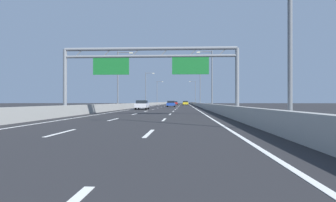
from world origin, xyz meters
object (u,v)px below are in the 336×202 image
sign_gantry (150,64)px  black_car (185,103)px  streetlamp_right_distant (195,91)px  white_car (142,105)px  streetlamp_right_mid (211,76)px  streetlamp_left_far (147,87)px  streetlamp_right_far (199,87)px  red_car (175,103)px  yellow_car (186,103)px  streetlamp_left_mid (119,76)px  streetlamp_right_near (284,5)px  streetlamp_left_distant (158,91)px  blue_car (171,104)px  orange_car (186,103)px

sign_gantry → black_car: sign_gantry is taller
streetlamp_right_distant → black_car: bearing=103.6°
white_car → black_car: bearing=85.6°
sign_gantry → streetlamp_right_mid: streetlamp_right_mid is taller
streetlamp_right_mid → streetlamp_left_far: same height
streetlamp_right_far → red_car: 30.67m
streetlamp_right_distant → yellow_car: streetlamp_right_distant is taller
yellow_car → streetlamp_left_mid: bearing=-101.4°
streetlamp_right_near → white_car: streetlamp_right_near is taller
red_car → black_car: 23.37m
streetlamp_left_distant → streetlamp_right_mid: bearing=-78.1°
streetlamp_right_mid → streetlamp_right_far: bearing=90.0°
streetlamp_right_distant → blue_car: size_ratio=2.12×
streetlamp_left_distant → blue_car: 49.35m
streetlamp_right_mid → yellow_car: (-3.80, 55.33, -4.64)m
orange_car → streetlamp_right_near: bearing=-88.1°
sign_gantry → streetlamp_left_far: bearing=97.6°
streetlamp_right_near → streetlamp_left_distant: size_ratio=1.00×
streetlamp_left_far → streetlamp_right_near: bearing=-78.1°
white_car → black_car: (6.88, 89.27, -0.02)m
streetlamp_left_distant → yellow_car: (11.14, -15.81, -4.64)m
red_car → streetlamp_left_far: bearing=-103.9°
streetlamp_right_mid → black_car: streetlamp_right_mid is taller
streetlamp_left_far → yellow_car: streetlamp_left_far is taller
red_car → blue_car: bearing=-89.7°
streetlamp_right_far → white_car: size_ratio=2.29×
streetlamp_right_near → streetlamp_right_far: bearing=90.0°
white_car → black_car: size_ratio=0.93×
streetlamp_right_far → streetlamp_left_distant: size_ratio=1.00×
streetlamp_right_near → white_car: size_ratio=2.29×
yellow_car → blue_car: bearing=-96.3°
streetlamp_right_mid → white_car: bearing=-173.3°
streetlamp_left_far → orange_car: bearing=73.8°
streetlamp_right_near → streetlamp_right_distant: 106.70m
streetlamp_left_mid → streetlamp_right_mid: same height
streetlamp_left_mid → streetlamp_right_far: size_ratio=1.00×
streetlamp_left_distant → white_car: (3.98, -72.42, -4.64)m
streetlamp_left_distant → red_car: size_ratio=2.28×
white_car → red_car: size_ratio=1.00×
sign_gantry → blue_car: (0.03, 43.42, -4.08)m
streetlamp_right_far → streetlamp_right_distant: 35.57m
white_car → streetlamp_left_far: bearing=96.2°
streetlamp_right_far → red_car: size_ratio=2.28×
sign_gantry → streetlamp_right_far: streetlamp_right_far is taller
streetlamp_left_far → blue_car: streetlamp_left_far is taller
streetlamp_right_mid → orange_car: (-3.65, 74.41, -4.64)m
streetlamp_right_near → red_car: 100.86m
streetlamp_left_far → blue_car: (7.52, -12.98, -4.66)m
streetlamp_right_near → black_car: bearing=91.9°
streetlamp_right_near → streetlamp_right_far: same height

